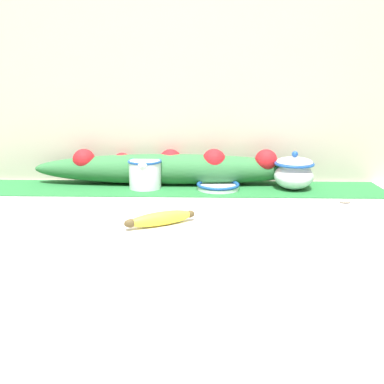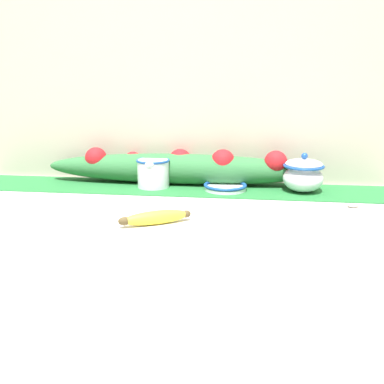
{
  "view_description": "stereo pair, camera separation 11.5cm",
  "coord_description": "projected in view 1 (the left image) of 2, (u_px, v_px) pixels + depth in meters",
  "views": [
    {
      "loc": [
        0.11,
        -1.13,
        1.25
      ],
      "look_at": [
        0.08,
        -0.02,
        0.97
      ],
      "focal_mm": 40.0,
      "sensor_mm": 36.0,
      "label": 1
    },
    {
      "loc": [
        0.22,
        -1.12,
        1.25
      ],
      "look_at": [
        0.08,
        -0.02,
        0.97
      ],
      "focal_mm": 40.0,
      "sensor_mm": 36.0,
      "label": 2
    }
  ],
  "objects": [
    {
      "name": "spoon",
      "position": [
        341.0,
        202.0,
        1.22
      ],
      "size": [
        0.16,
        0.04,
        0.01
      ],
      "rotation": [
        0.0,
        0.0,
        0.16
      ],
      "color": "#A89E89",
      "rests_on": "countertop"
    },
    {
      "name": "table_runner",
      "position": [
        169.0,
        188.0,
        1.39
      ],
      "size": [
        1.38,
        0.21,
        0.0
      ],
      "primitive_type": "cube",
      "color": "#236B33",
      "rests_on": "countertop"
    },
    {
      "name": "back_wall",
      "position": [
        171.0,
        98.0,
        1.45
      ],
      "size": [
        2.3,
        0.04,
        2.4
      ],
      "primitive_type": "cube",
      "color": "#B7AD99",
      "rests_on": "ground_plane"
    },
    {
      "name": "banana",
      "position": [
        161.0,
        219.0,
        1.03
      ],
      "size": [
        0.17,
        0.11,
        0.03
      ],
      "rotation": [
        0.0,
        0.0,
        0.5
      ],
      "color": "yellow",
      "rests_on": "countertop"
    },
    {
      "name": "countertop",
      "position": [
        166.0,
        352.0,
        1.3
      ],
      "size": [
        1.5,
        0.65,
        0.92
      ],
      "primitive_type": "cube",
      "color": "silver",
      "rests_on": "ground_plane"
    },
    {
      "name": "sugar_bowl",
      "position": [
        294.0,
        172.0,
        1.36
      ],
      "size": [
        0.13,
        0.13,
        0.12
      ],
      "color": "white",
      "rests_on": "countertop"
    },
    {
      "name": "cream_pitcher",
      "position": [
        145.0,
        173.0,
        1.38
      ],
      "size": [
        0.11,
        0.13,
        0.09
      ],
      "color": "white",
      "rests_on": "countertop"
    },
    {
      "name": "small_dish",
      "position": [
        218.0,
        186.0,
        1.37
      ],
      "size": [
        0.14,
        0.14,
        0.02
      ],
      "color": "white",
      "rests_on": "countertop"
    },
    {
      "name": "poinsettia_garland",
      "position": [
        171.0,
        168.0,
        1.43
      ],
      "size": [
        0.91,
        0.11,
        0.12
      ],
      "color": "#2D6B38",
      "rests_on": "countertop"
    }
  ]
}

